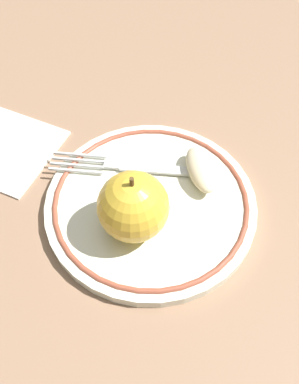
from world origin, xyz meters
name	(u,v)px	position (x,y,z in m)	size (l,w,h in m)	color
ground_plane	(145,206)	(0.00, 0.00, 0.00)	(2.00, 2.00, 0.00)	#916D53
plate	(150,207)	(0.01, 0.00, 0.01)	(0.23, 0.23, 0.02)	silver
apple_red_whole	(129,205)	(0.00, -0.04, 0.05)	(0.07, 0.07, 0.08)	gold
apple_slice_front	(201,170)	(0.05, 0.05, 0.03)	(0.07, 0.03, 0.02)	beige
fork	(132,167)	(-0.03, 0.04, 0.02)	(0.18, 0.06, 0.00)	silver
napkin_folded	(7,148)	(-0.19, 0.03, 0.00)	(0.11, 0.11, 0.01)	white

